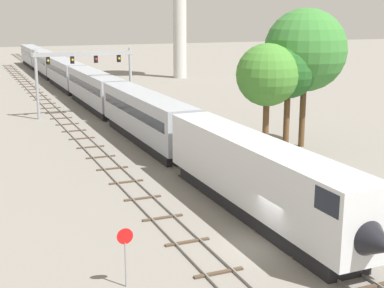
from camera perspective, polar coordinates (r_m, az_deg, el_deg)
ground_plane at (r=30.41m, az=7.20°, el=-10.55°), size 400.00×400.00×0.00m
track_main at (r=86.35m, az=-11.90°, el=4.96°), size 2.60×200.00×0.16m
track_near at (r=65.97m, az=-13.19°, el=2.35°), size 2.60×160.00×0.16m
passenger_train at (r=85.20m, az=-11.87°, el=6.58°), size 3.04×130.75×4.80m
signal_gantry at (r=68.30m, az=-11.13°, el=7.87°), size 12.10×0.49×8.23m
stop_sign at (r=25.48m, az=-6.97°, el=-10.82°), size 0.76×0.08×2.88m
trackside_tree_left at (r=51.86m, az=11.74°, el=9.54°), size 7.60×7.60×12.88m
trackside_tree_mid at (r=50.39m, az=10.03°, el=7.65°), size 5.29×5.29×10.12m
trackside_tree_right at (r=48.61m, az=7.85°, el=7.10°), size 5.51×5.51×9.87m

